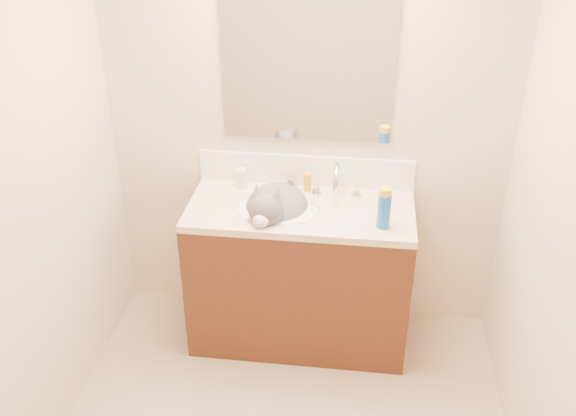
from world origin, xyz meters
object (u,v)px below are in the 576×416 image
(amber_bottle, at_px, (307,182))
(spray_can, at_px, (384,211))
(vanity_cabinet, at_px, (300,277))
(faucet, at_px, (337,183))
(cat, at_px, (275,209))
(silver_jar, at_px, (292,183))
(basin, at_px, (277,220))
(pill_bottle, at_px, (242,178))

(amber_bottle, relative_size, spray_can, 0.57)
(vanity_cabinet, xyz_separation_m, faucet, (0.18, 0.14, 0.54))
(cat, bearing_deg, faucet, 37.01)
(vanity_cabinet, distance_m, silver_jar, 0.53)
(basin, xyz_separation_m, cat, (-0.01, 0.01, 0.06))
(basin, xyz_separation_m, faucet, (0.30, 0.17, 0.16))
(pill_bottle, bearing_deg, spray_can, -23.33)
(faucet, relative_size, silver_jar, 4.20)
(cat, height_order, spray_can, cat)
(vanity_cabinet, bearing_deg, amber_bottle, 85.16)
(silver_jar, bearing_deg, basin, -101.61)
(basin, bearing_deg, amber_bottle, 58.81)
(silver_jar, distance_m, spray_can, 0.61)
(pill_bottle, bearing_deg, silver_jar, 2.45)
(vanity_cabinet, relative_size, amber_bottle, 11.45)
(vanity_cabinet, height_order, pill_bottle, pill_bottle)
(faucet, height_order, silver_jar, faucet)
(vanity_cabinet, distance_m, amber_bottle, 0.54)
(faucet, relative_size, pill_bottle, 2.56)
(cat, relative_size, pill_bottle, 4.64)
(faucet, height_order, pill_bottle, faucet)
(basin, distance_m, amber_bottle, 0.29)
(vanity_cabinet, height_order, spray_can, spray_can)
(silver_jar, bearing_deg, spray_can, -34.81)
(basin, height_order, silver_jar, silver_jar)
(faucet, relative_size, spray_can, 1.53)
(basin, height_order, amber_bottle, amber_bottle)
(basin, height_order, cat, cat)
(amber_bottle, bearing_deg, silver_jar, 173.86)
(pill_bottle, relative_size, silver_jar, 1.64)
(silver_jar, xyz_separation_m, spray_can, (0.50, -0.35, 0.06))
(pill_bottle, height_order, spray_can, spray_can)
(silver_jar, distance_m, amber_bottle, 0.09)
(vanity_cabinet, distance_m, pill_bottle, 0.64)
(amber_bottle, bearing_deg, basin, -121.19)
(amber_bottle, bearing_deg, cat, -124.94)
(faucet, bearing_deg, vanity_cabinet, -142.71)
(spray_can, bearing_deg, silver_jar, 145.19)
(spray_can, bearing_deg, vanity_cabinet, 161.49)
(cat, bearing_deg, pill_bottle, 146.75)
(vanity_cabinet, xyz_separation_m, silver_jar, (-0.07, 0.21, 0.48))
(cat, distance_m, silver_jar, 0.24)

